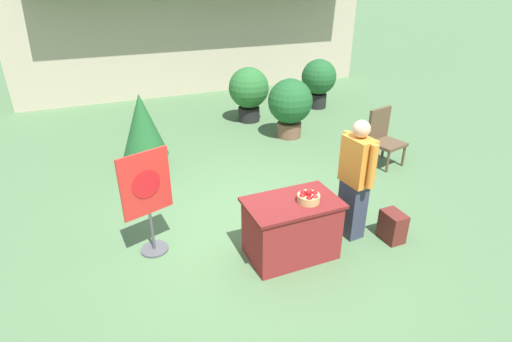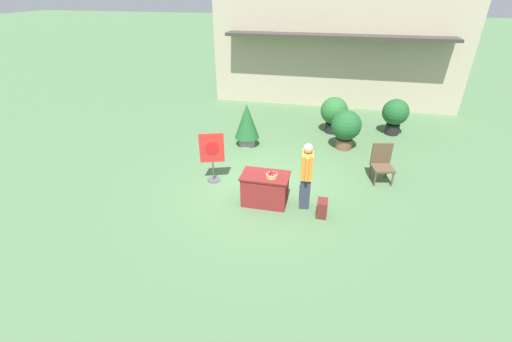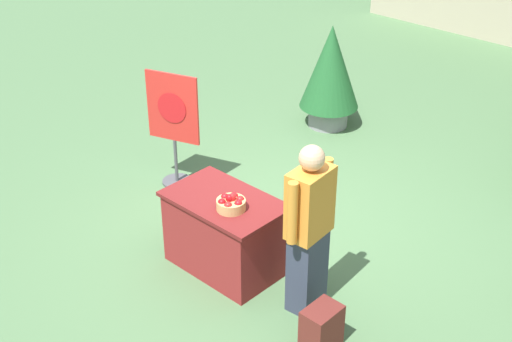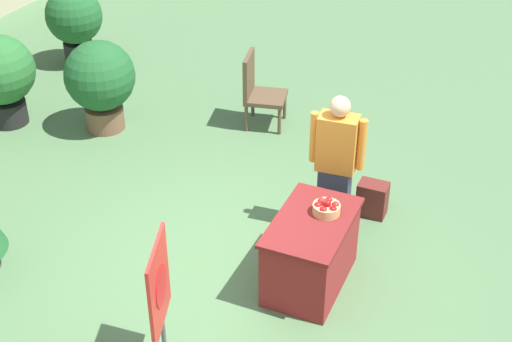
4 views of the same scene
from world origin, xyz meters
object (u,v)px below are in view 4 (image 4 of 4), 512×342
Objects in this scene: poster_board at (161,304)px; potted_plant_far_left at (0,74)px; patio_chair at (258,88)px; person_visitor at (336,165)px; display_table at (311,252)px; potted_plant_near_left at (74,19)px; backpack at (372,199)px; apple_basket at (326,207)px; potted_plant_far_right at (100,80)px.

potted_plant_far_left is at bearing 125.50° from poster_board.
potted_plant_far_left is at bearing -169.73° from patio_chair.
potted_plant_far_left is at bearing -100.84° from person_visitor.
display_table is 1.84m from poster_board.
potted_plant_near_left is (2.14, 0.30, 0.00)m from potted_plant_far_left.
backpack is at bearing -111.37° from potted_plant_near_left.
apple_basket is 0.82m from person_visitor.
person_visitor is 1.27× the size of potted_plant_far_left.
person_visitor is at bearing 142.91° from backpack.
potted_plant_far_left reaches higher than potted_plant_near_left.
apple_basket is 0.21× the size of potted_plant_near_left.
potted_plant_far_right is (0.50, 4.03, 0.54)m from backpack.
potted_plant_far_right is at bearing 62.94° from display_table.
potted_plant_far_right reaches higher than display_table.
potted_plant_far_right is 1.42m from potted_plant_far_left.
poster_board is 4.65m from patio_chair.
potted_plant_far_left reaches higher than display_table.
apple_basket is 0.26× the size of patio_chair.
potted_plant_far_left is at bearing 89.10° from backpack.
backpack is at bearing -7.97° from apple_basket.
potted_plant_far_left is at bearing 107.22° from potted_plant_far_right.
apple_basket is at bearing 45.71° from poster_board.
potted_plant_far_right is 0.99× the size of potted_plant_far_left.
display_table is 6.55m from potted_plant_near_left.
potted_plant_far_right is at bearing 111.39° from poster_board.
apple_basket is 3.35m from patio_chair.
potted_plant_near_left is at bearing -121.37° from person_visitor.
person_visitor reaches higher than backpack.
person_visitor is at bearing -116.56° from potted_plant_near_left.
person_visitor reaches higher than apple_basket.
display_table is at bearing -117.06° from potted_plant_far_right.
potted_plant_far_left reaches higher than backpack.
patio_chair is at bearing -66.98° from potted_plant_far_left.
display_table is 0.88× the size of potted_plant_far_left.
person_visitor is 5.98m from potted_plant_near_left.
apple_basket is 5.38m from potted_plant_far_left.
apple_basket is at bearing -122.22° from potted_plant_near_left.
poster_board is at bearing -139.76° from potted_plant_far_right.
apple_basket is 1.99m from poster_board.
display_table is at bearing 154.89° from apple_basket.
potted_plant_near_left is at bearing 112.65° from poster_board.
poster_board is (-1.79, 0.85, -0.06)m from apple_basket.
apple_basket is at bearing -67.61° from patio_chair.
potted_plant_near_left reaches higher than display_table.
poster_board reaches higher than patio_chair.
potted_plant_near_left is at bearing 56.11° from display_table.
apple_basket is 0.16× the size of person_visitor.
backpack is at bearing -90.90° from potted_plant_far_left.
potted_plant_far_right is 2.39m from potted_plant_near_left.
apple_basket is at bearing 6.74° from person_visitor.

